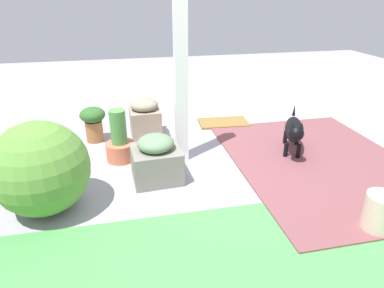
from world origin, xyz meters
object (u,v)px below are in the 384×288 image
(round_shrub, at_px, (41,168))
(terracotta_pot_tall, at_px, (120,143))
(stone_planter_nearest, at_px, (145,118))
(stone_planter_mid, at_px, (156,159))
(porch_pillar, at_px, (181,64))
(terracotta_pot_broad, at_px, (93,121))
(doormat, at_px, (223,123))
(ceramic_urn, at_px, (380,213))
(dog, at_px, (294,130))

(round_shrub, xyz_separation_m, terracotta_pot_tall, (-0.62, -0.79, -0.19))
(stone_planter_nearest, height_order, stone_planter_mid, stone_planter_nearest)
(porch_pillar, xyz_separation_m, stone_planter_nearest, (0.33, -0.70, -0.79))
(terracotta_pot_tall, bearing_deg, terracotta_pot_broad, -62.73)
(stone_planter_nearest, height_order, doormat, stone_planter_nearest)
(terracotta_pot_broad, distance_m, ceramic_urn, 3.09)
(terracotta_pot_tall, height_order, dog, terracotta_pot_tall)
(dog, bearing_deg, ceramic_urn, 90.64)
(stone_planter_nearest, relative_size, dog, 0.71)
(stone_planter_mid, bearing_deg, porch_pillar, -129.27)
(terracotta_pot_tall, bearing_deg, stone_planter_mid, 124.36)
(round_shrub, distance_m, doormat, 2.59)
(terracotta_pot_broad, height_order, dog, dog)
(stone_planter_nearest, xyz_separation_m, dog, (-1.56, 0.85, 0.04))
(doormat, bearing_deg, stone_planter_mid, 50.23)
(porch_pillar, height_order, stone_planter_mid, porch_pillar)
(ceramic_urn, bearing_deg, round_shrub, -17.92)
(stone_planter_mid, bearing_deg, terracotta_pot_tall, -55.64)
(terracotta_pot_broad, xyz_separation_m, ceramic_urn, (-2.19, 2.18, -0.10))
(terracotta_pot_tall, relative_size, ceramic_urn, 1.85)
(round_shrub, relative_size, terracotta_pot_broad, 1.82)
(dog, xyz_separation_m, ceramic_urn, (-0.02, 1.35, -0.13))
(porch_pillar, bearing_deg, round_shrub, 28.44)
(porch_pillar, bearing_deg, terracotta_pot_broad, -35.36)
(stone_planter_mid, distance_m, ceramic_urn, 1.92)
(porch_pillar, xyz_separation_m, doormat, (-0.75, -0.89, -1.01))
(terracotta_pot_tall, height_order, ceramic_urn, terracotta_pot_tall)
(ceramic_urn, bearing_deg, stone_planter_nearest, -54.48)
(ceramic_urn, bearing_deg, terracotta_pot_tall, -40.20)
(terracotta_pot_broad, bearing_deg, stone_planter_mid, 120.67)
(porch_pillar, bearing_deg, doormat, -129.99)
(stone_planter_mid, height_order, dog, dog)
(round_shrub, relative_size, ceramic_urn, 2.53)
(round_shrub, distance_m, terracotta_pot_tall, 1.02)
(porch_pillar, xyz_separation_m, ceramic_urn, (-1.24, 1.50, -0.87))
(terracotta_pot_broad, distance_m, dog, 2.33)
(dog, xyz_separation_m, doormat, (0.48, -1.04, -0.27))
(round_shrub, bearing_deg, porch_pillar, -151.56)
(porch_pillar, height_order, terracotta_pot_tall, porch_pillar)
(dog, relative_size, ceramic_urn, 2.23)
(terracotta_pot_broad, bearing_deg, porch_pillar, 144.64)
(stone_planter_mid, xyz_separation_m, doormat, (-1.07, -1.28, -0.20))
(stone_planter_nearest, bearing_deg, dog, 151.34)
(porch_pillar, distance_m, ceramic_urn, 2.13)
(terracotta_pot_broad, bearing_deg, stone_planter_nearest, -177.28)
(terracotta_pot_tall, distance_m, ceramic_urn, 2.48)
(terracotta_pot_tall, xyz_separation_m, doormat, (-1.40, -0.79, -0.19))
(porch_pillar, height_order, ceramic_urn, porch_pillar)
(round_shrub, relative_size, dog, 1.14)
(porch_pillar, bearing_deg, terracotta_pot_tall, -8.72)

